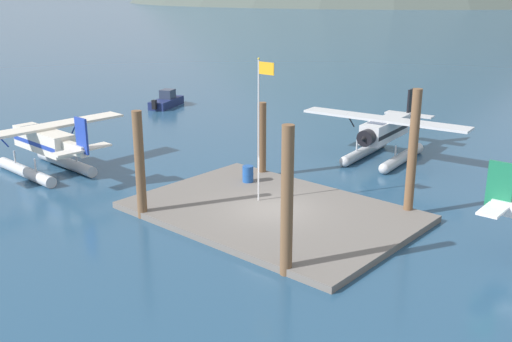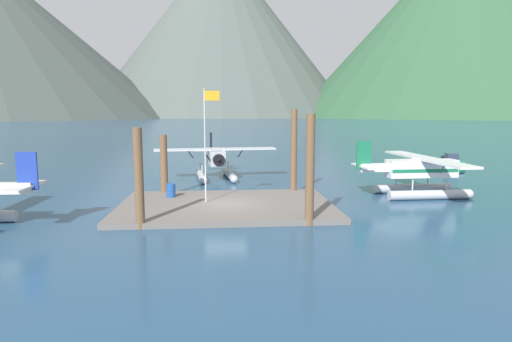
% 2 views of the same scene
% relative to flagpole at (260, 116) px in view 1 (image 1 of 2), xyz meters
% --- Properties ---
extents(ground_plane, '(1200.00, 1200.00, 0.00)m').
position_rel_flagpole_xyz_m(ground_plane, '(1.11, -0.44, -4.53)').
color(ground_plane, navy).
extents(dock_platform, '(12.78, 8.84, 0.30)m').
position_rel_flagpole_xyz_m(dock_platform, '(1.11, -0.44, -4.38)').
color(dock_platform, '#66605B').
rests_on(dock_platform, ground).
extents(piling_near_left, '(0.45, 0.45, 5.05)m').
position_rel_flagpole_xyz_m(piling_near_left, '(-3.20, -4.66, -2.01)').
color(piling_near_left, brown).
rests_on(piling_near_left, ground).
extents(piling_near_right, '(0.45, 0.45, 5.71)m').
position_rel_flagpole_xyz_m(piling_near_right, '(5.34, -4.70, -1.67)').
color(piling_near_right, brown).
rests_on(piling_near_right, ground).
extents(piling_far_left, '(0.49, 0.49, 4.24)m').
position_rel_flagpole_xyz_m(piling_far_left, '(-3.08, 3.68, -2.41)').
color(piling_far_left, brown).
rests_on(piling_far_left, ground).
extents(piling_far_right, '(0.43, 0.43, 5.98)m').
position_rel_flagpole_xyz_m(piling_far_right, '(5.95, 3.72, -1.54)').
color(piling_far_right, brown).
rests_on(piling_far_right, ground).
extents(flagpole, '(0.95, 0.10, 6.90)m').
position_rel_flagpole_xyz_m(flagpole, '(0.00, 0.00, 0.00)').
color(flagpole, silver).
rests_on(flagpole, dock_platform).
extents(fuel_drum, '(0.62, 0.62, 0.88)m').
position_rel_flagpole_xyz_m(fuel_drum, '(-2.42, 1.79, -3.79)').
color(fuel_drum, '#1E4C99').
rests_on(fuel_drum, dock_platform).
extents(seaplane_cream_port_aft, '(7.98, 10.43, 3.84)m').
position_rel_flagpole_xyz_m(seaplane_cream_port_aft, '(-12.92, -3.97, -2.95)').
color(seaplane_cream_port_aft, '#B7BABF').
rests_on(seaplane_cream_port_aft, ground).
extents(seaplane_silver_bow_centre, '(10.49, 7.95, 3.84)m').
position_rel_flagpole_xyz_m(seaplane_silver_bow_centre, '(0.35, 11.25, -2.95)').
color(seaplane_silver_bow_centre, '#B7BABF').
rests_on(seaplane_silver_bow_centre, ground).
extents(boat_navy_open_west, '(3.02, 4.60, 1.50)m').
position_rel_flagpole_xyz_m(boat_navy_open_west, '(-22.91, 13.62, -4.04)').
color(boat_navy_open_west, navy).
rests_on(boat_navy_open_west, ground).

